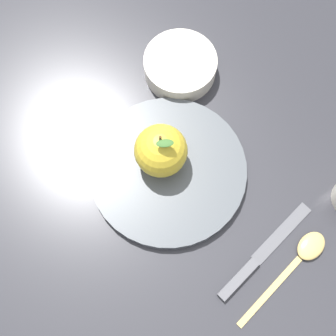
# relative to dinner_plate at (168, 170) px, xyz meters

# --- Properties ---
(ground_plane) EXTENTS (2.40, 2.40, 0.00)m
(ground_plane) POSITION_rel_dinner_plate_xyz_m (0.05, 0.01, -0.01)
(ground_plane) COLOR #2D2D33
(dinner_plate) EXTENTS (0.24, 0.24, 0.02)m
(dinner_plate) POSITION_rel_dinner_plate_xyz_m (0.00, 0.00, 0.00)
(dinner_plate) COLOR #4C5156
(dinner_plate) RESTS_ON ground_plane
(apple) EXTENTS (0.08, 0.08, 0.09)m
(apple) POSITION_rel_dinner_plate_xyz_m (-0.02, 0.00, 0.05)
(apple) COLOR gold
(apple) RESTS_ON dinner_plate
(side_bowl) EXTENTS (0.12, 0.12, 0.04)m
(side_bowl) POSITION_rel_dinner_plate_xyz_m (-0.13, 0.13, 0.01)
(side_bowl) COLOR silver
(side_bowl) RESTS_ON ground_plane
(knife) EXTENTS (0.04, 0.19, 0.01)m
(knife) POSITION_rel_dinner_plate_xyz_m (0.19, 0.02, -0.01)
(knife) COLOR #59595E
(knife) RESTS_ON ground_plane
(spoon) EXTENTS (0.04, 0.18, 0.01)m
(spoon) POSITION_rel_dinner_plate_xyz_m (0.22, 0.07, -0.00)
(spoon) COLOR #D8B766
(spoon) RESTS_ON ground_plane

